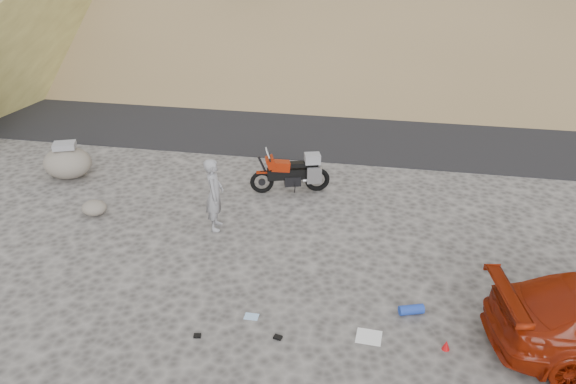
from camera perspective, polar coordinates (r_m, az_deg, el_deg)
ground at (r=12.01m, az=-1.45°, el=-7.29°), size 140.00×140.00×0.00m
road at (r=20.01m, az=3.86°, el=7.06°), size 120.00×7.00×0.05m
motorcycle at (r=14.74m, az=0.59°, el=1.95°), size 2.07×0.95×1.26m
man at (r=13.40m, az=-7.25°, el=-3.58°), size 0.52×0.70×1.75m
boulder at (r=16.75m, az=-21.50°, el=2.85°), size 1.50×1.33×1.05m
small_rock at (r=14.56m, az=-19.08°, el=-1.52°), size 0.63×0.57×0.37m
gear_white_cloth at (r=10.28m, az=8.21°, el=-14.35°), size 0.46×0.42×0.01m
gear_blue_mat at (r=10.86m, az=12.42°, el=-11.60°), size 0.49×0.32×0.18m
gear_funnel at (r=10.26m, az=15.77°, el=-14.74°), size 0.18×0.18×0.18m
gear_glove_a at (r=10.15m, az=-1.04°, el=-14.54°), size 0.16×0.13×0.04m
gear_glove_b at (r=10.30m, az=-9.20°, el=-14.22°), size 0.14×0.12×0.04m
gear_blue_cloth at (r=10.62m, az=-3.74°, el=-12.51°), size 0.26×0.19×0.01m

